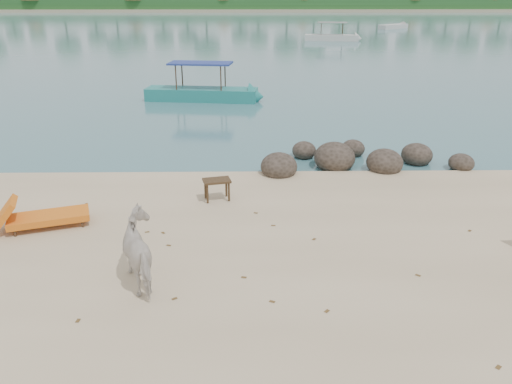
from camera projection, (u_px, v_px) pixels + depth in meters
water at (249, 20)px, 92.29m from camera, size 400.00×400.00×0.00m
far_shore at (248, 7)px, 166.50m from camera, size 420.00×90.00×1.40m
boulders at (352, 160)px, 14.86m from camera, size 6.29×2.89×0.92m
cow at (144, 252)px, 8.67m from camera, size 1.27×1.62×1.24m
side_table at (217, 191)px, 12.31m from camera, size 0.74×0.57×0.53m
lounge_chair at (48, 214)px, 10.90m from camera, size 2.22×1.36×0.63m
boat_near at (201, 69)px, 23.58m from camera, size 6.09×2.10×2.91m
boat_mid at (332, 25)px, 52.90m from camera, size 6.48×2.33×3.08m
boat_far at (393, 26)px, 70.80m from camera, size 5.50×4.86×0.70m
dead_leaves at (229, 277)px, 9.09m from camera, size 8.88×6.70×0.00m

